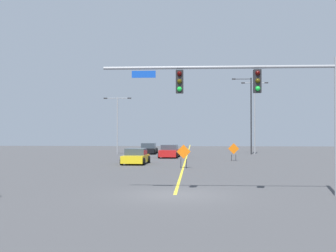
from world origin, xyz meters
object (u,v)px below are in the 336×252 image
object	(u,v)px
street_lamp_far_right	(255,112)
car_yellow_approaching	(136,157)
street_lamp_mid_right	(117,120)
street_lamp_near_left	(250,112)
car_black_near	(148,149)
construction_sign_median_near	(234,150)
car_red_mid	(169,151)
construction_sign_median_far	(184,153)
traffic_signal_assembly	(256,92)

from	to	relation	value
street_lamp_far_right	car_yellow_approaching	distance (m)	21.91
street_lamp_mid_right	street_lamp_near_left	world-z (taller)	street_lamp_near_left
street_lamp_far_right	car_black_near	xyz separation A→B (m)	(-13.46, 0.15, -4.69)
street_lamp_near_left	car_black_near	world-z (taller)	street_lamp_near_left
car_black_near	car_yellow_approaching	bearing A→B (deg)	-87.70
street_lamp_near_left	construction_sign_median_near	xyz separation A→B (m)	(-3.08, -12.01, -4.19)
car_yellow_approaching	street_lamp_far_right	bearing A→B (deg)	53.39
street_lamp_far_right	car_red_mid	size ratio (longest dim) A/B	2.20
construction_sign_median_far	street_lamp_far_right	bearing A→B (deg)	68.45
street_lamp_mid_right	construction_sign_median_near	bearing A→B (deg)	-39.98
traffic_signal_assembly	street_lamp_near_left	size ratio (longest dim) A/B	1.11
traffic_signal_assembly	car_red_mid	size ratio (longest dim) A/B	2.56
street_lamp_mid_right	car_red_mid	xyz separation A→B (m)	(6.91, -6.50, -3.64)
car_black_near	car_yellow_approaching	xyz separation A→B (m)	(0.70, -17.34, 0.00)
street_lamp_near_left	construction_sign_median_near	distance (m)	13.08
car_black_near	construction_sign_median_near	bearing A→B (deg)	-52.58
construction_sign_median_far	car_red_mid	world-z (taller)	construction_sign_median_far
car_red_mid	car_yellow_approaching	bearing A→B (deg)	-104.39
street_lamp_mid_right	car_yellow_approaching	world-z (taller)	street_lamp_mid_right
street_lamp_near_left	car_yellow_approaching	size ratio (longest dim) A/B	2.39
traffic_signal_assembly	construction_sign_median_far	bearing A→B (deg)	104.18
street_lamp_far_right	street_lamp_near_left	bearing A→B (deg)	-143.50
construction_sign_median_near	car_red_mid	distance (m)	8.15
construction_sign_median_far	car_red_mid	bearing A→B (deg)	97.92
traffic_signal_assembly	street_lamp_near_left	world-z (taller)	street_lamp_near_left
traffic_signal_assembly	car_black_near	xyz separation A→B (m)	(-8.62, 35.76, -4.03)
construction_sign_median_far	car_red_mid	xyz separation A→B (m)	(-1.90, 13.65, -0.51)
street_lamp_near_left	car_black_near	xyz separation A→B (m)	(-12.77, 0.66, -4.64)
street_lamp_near_left	car_yellow_approaching	xyz separation A→B (m)	(-12.08, -16.67, -4.63)
traffic_signal_assembly	construction_sign_median_near	xyz separation A→B (m)	(1.07, 23.09, -3.58)
street_lamp_far_right	street_lamp_near_left	world-z (taller)	street_lamp_near_left
construction_sign_median_far	car_yellow_approaching	xyz separation A→B (m)	(-4.33, 4.18, -0.54)
street_lamp_far_right	street_lamp_mid_right	distance (m)	17.32
car_yellow_approaching	car_black_near	bearing A→B (deg)	92.30
street_lamp_mid_right	street_lamp_near_left	distance (m)	16.60
traffic_signal_assembly	car_black_near	distance (m)	37.00
traffic_signal_assembly	car_yellow_approaching	distance (m)	20.46
street_lamp_far_right	street_lamp_mid_right	bearing A→B (deg)	-175.98
street_lamp_far_right	car_red_mid	world-z (taller)	street_lamp_far_right
street_lamp_far_right	car_red_mid	distance (m)	13.71
street_lamp_far_right	construction_sign_median_far	world-z (taller)	street_lamp_far_right
street_lamp_mid_right	car_yellow_approaching	xyz separation A→B (m)	(4.48, -15.97, -3.68)
street_lamp_far_right	car_black_near	bearing A→B (deg)	179.34
traffic_signal_assembly	street_lamp_mid_right	size ratio (longest dim) A/B	1.48
construction_sign_median_near	car_yellow_approaching	bearing A→B (deg)	-152.60
traffic_signal_assembly	car_red_mid	distance (m)	28.71
street_lamp_far_right	street_lamp_near_left	size ratio (longest dim) A/B	0.95
car_black_near	car_red_mid	xyz separation A→B (m)	(3.12, -7.87, 0.04)
construction_sign_median_near	car_red_mid	size ratio (longest dim) A/B	0.42
traffic_signal_assembly	construction_sign_median_near	distance (m)	23.39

